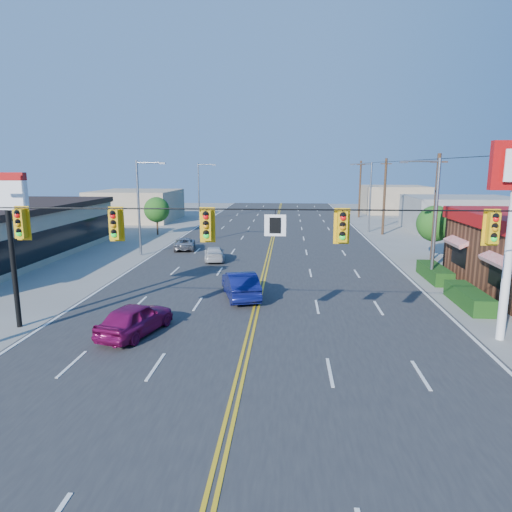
# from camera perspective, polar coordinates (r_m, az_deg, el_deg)

# --- Properties ---
(ground) EXTENTS (160.00, 160.00, 0.00)m
(ground) POSITION_cam_1_polar(r_m,az_deg,el_deg) (17.45, -1.80, -14.16)
(ground) COLOR gray
(ground) RESTS_ON ground
(road) EXTENTS (20.00, 120.00, 0.06)m
(road) POSITION_cam_1_polar(r_m,az_deg,el_deg) (36.50, 1.44, -0.66)
(road) COLOR #2D2D30
(road) RESTS_ON ground
(signal_span) EXTENTS (24.32, 0.34, 9.00)m
(signal_span) POSITION_cam_1_polar(r_m,az_deg,el_deg) (16.01, -2.33, 1.89)
(signal_span) COLOR #47301E
(signal_span) RESTS_ON ground
(pizza_hut_sign) EXTENTS (1.90, 0.30, 6.85)m
(pizza_hut_sign) POSITION_cam_1_polar(r_m,az_deg,el_deg) (23.53, -28.54, 4.22)
(pizza_hut_sign) COLOR black
(pizza_hut_sign) RESTS_ON ground
(streetlight_se) EXTENTS (2.55, 0.25, 8.00)m
(streetlight_se) POSITION_cam_1_polar(r_m,az_deg,el_deg) (31.21, 21.21, 4.93)
(streetlight_se) COLOR gray
(streetlight_se) RESTS_ON ground
(streetlight_ne) EXTENTS (2.55, 0.25, 8.00)m
(streetlight_ne) POSITION_cam_1_polar(r_m,az_deg,el_deg) (54.55, 13.90, 7.65)
(streetlight_ne) COLOR gray
(streetlight_ne) RESTS_ON ground
(streetlight_sw) EXTENTS (2.55, 0.25, 8.00)m
(streetlight_sw) POSITION_cam_1_polar(r_m,az_deg,el_deg) (39.82, -14.20, 6.50)
(streetlight_sw) COLOR gray
(streetlight_sw) RESTS_ON ground
(streetlight_nw) EXTENTS (2.55, 0.25, 8.00)m
(streetlight_nw) POSITION_cam_1_polar(r_m,az_deg,el_deg) (64.98, -6.99, 8.38)
(streetlight_nw) COLOR gray
(streetlight_nw) RESTS_ON ground
(utility_pole_near) EXTENTS (0.28, 0.28, 8.40)m
(utility_pole_near) POSITION_cam_1_polar(r_m,az_deg,el_deg) (35.46, 21.49, 5.05)
(utility_pole_near) COLOR #47301E
(utility_pole_near) RESTS_ON ground
(utility_pole_mid) EXTENTS (0.28, 0.28, 8.40)m
(utility_pole_mid) POSITION_cam_1_polar(r_m,az_deg,el_deg) (52.86, 15.76, 7.12)
(utility_pole_mid) COLOR #47301E
(utility_pole_mid) RESTS_ON ground
(utility_pole_far) EXTENTS (0.28, 0.28, 8.40)m
(utility_pole_far) POSITION_cam_1_polar(r_m,az_deg,el_deg) (70.57, 12.86, 8.14)
(utility_pole_far) COLOR #47301E
(utility_pole_far) RESTS_ON ground
(tree_kfc_rear) EXTENTS (2.94, 2.94, 4.41)m
(tree_kfc_rear) POSITION_cam_1_polar(r_m,az_deg,el_deg) (39.77, 21.47, 3.78)
(tree_kfc_rear) COLOR #47301E
(tree_kfc_rear) RESTS_ON ground
(tree_west) EXTENTS (2.80, 2.80, 4.20)m
(tree_west) POSITION_cam_1_polar(r_m,az_deg,el_deg) (52.03, -12.31, 5.67)
(tree_west) COLOR #47301E
(tree_west) RESTS_ON ground
(bld_east_mid) EXTENTS (12.00, 10.00, 4.00)m
(bld_east_mid) POSITION_cam_1_polar(r_m,az_deg,el_deg) (59.54, 24.18, 4.84)
(bld_east_mid) COLOR gray
(bld_east_mid) RESTS_ON ground
(bld_west_far) EXTENTS (11.00, 12.00, 4.20)m
(bld_west_far) POSITION_cam_1_polar(r_m,az_deg,el_deg) (67.50, -14.68, 6.15)
(bld_west_far) COLOR tan
(bld_west_far) RESTS_ON ground
(bld_east_far) EXTENTS (10.00, 10.00, 4.40)m
(bld_east_far) POSITION_cam_1_polar(r_m,az_deg,el_deg) (79.78, 16.81, 6.81)
(bld_east_far) COLOR tan
(bld_east_far) RESTS_ON ground
(car_magenta) EXTENTS (2.82, 4.56, 1.45)m
(car_magenta) POSITION_cam_1_polar(r_m,az_deg,el_deg) (21.26, -14.84, -7.73)
(car_magenta) COLOR #790D47
(car_magenta) RESTS_ON ground
(car_blue) EXTENTS (2.80, 4.91, 1.53)m
(car_blue) POSITION_cam_1_polar(r_m,az_deg,el_deg) (26.18, -1.96, -3.71)
(car_blue) COLOR #0D1251
(car_blue) RESTS_ON ground
(car_white) EXTENTS (2.21, 4.06, 1.12)m
(car_white) POSITION_cam_1_polar(r_m,az_deg,el_deg) (36.75, -5.22, 0.21)
(car_white) COLOR silver
(car_white) RESTS_ON ground
(car_silver) EXTENTS (2.47, 4.16, 1.08)m
(car_silver) POSITION_cam_1_polar(r_m,az_deg,el_deg) (42.05, -8.90, 1.48)
(car_silver) COLOR gray
(car_silver) RESTS_ON ground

